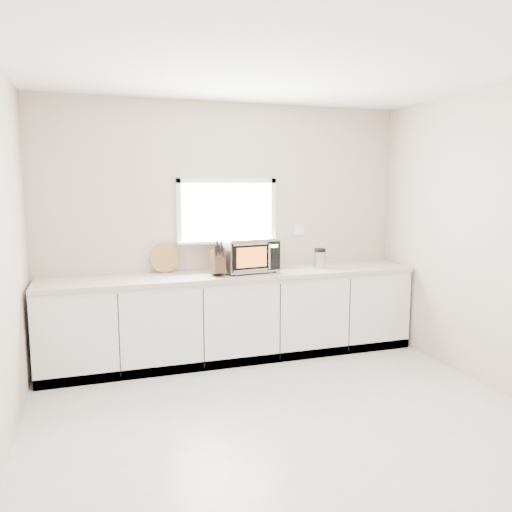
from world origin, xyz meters
name	(u,v)px	position (x,y,z in m)	size (l,w,h in m)	color
ground	(297,431)	(0.00, 0.00, 0.00)	(4.00, 4.00, 0.00)	beige
back_wall	(227,228)	(0.00, 2.00, 1.36)	(4.00, 0.17, 2.70)	#C4B19C
cabinets	(235,317)	(0.00, 1.70, 0.44)	(3.92, 0.60, 0.88)	silver
countertop	(235,275)	(0.00, 1.69, 0.90)	(3.92, 0.64, 0.04)	beige
microwave	(248,254)	(0.15, 1.72, 1.11)	(0.62, 0.51, 0.36)	black
knife_block	(218,261)	(-0.20, 1.59, 1.07)	(0.12, 0.24, 0.35)	#4A311A
cutting_board	(165,258)	(-0.69, 1.94, 1.07)	(0.30, 0.30, 0.02)	#AC7B42
coffee_grinder	(320,258)	(0.97, 1.68, 1.03)	(0.14, 0.14, 0.22)	#ACAFB3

